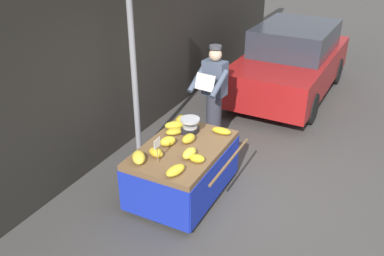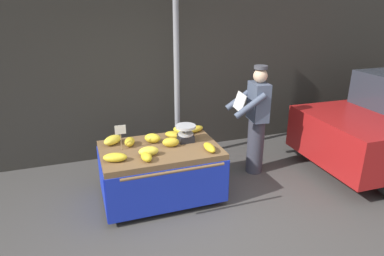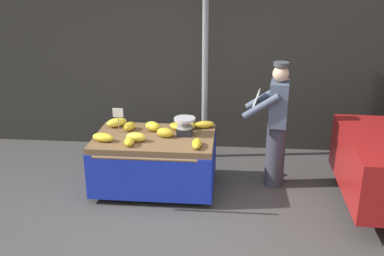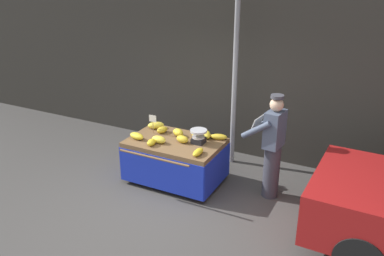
{
  "view_description": "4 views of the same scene",
  "coord_description": "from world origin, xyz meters",
  "px_view_note": "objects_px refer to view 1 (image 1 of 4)",
  "views": [
    {
      "loc": [
        -4.39,
        -1.25,
        3.5
      ],
      "look_at": [
        -0.04,
        0.97,
        0.98
      ],
      "focal_mm": 38.05,
      "sensor_mm": 36.0,
      "label": 1
    },
    {
      "loc": [
        -1.17,
        -3.01,
        2.57
      ],
      "look_at": [
        0.27,
        1.12,
        0.94
      ],
      "focal_mm": 31.52,
      "sensor_mm": 36.0,
      "label": 2
    },
    {
      "loc": [
        0.77,
        -4.33,
        2.86
      ],
      "look_at": [
        0.29,
        0.88,
        0.94
      ],
      "focal_mm": 41.64,
      "sensor_mm": 36.0,
      "label": 3
    },
    {
      "loc": [
        2.87,
        -4.4,
        3.51
      ],
      "look_at": [
        0.1,
        1.02,
        1.05
      ],
      "focal_mm": 37.96,
      "sensor_mm": 36.0,
      "label": 4
    }
  ],
  "objects_px": {
    "street_pole": "(133,59)",
    "banana_bunch_7": "(189,139)",
    "banana_bunch_10": "(156,153)",
    "banana_bunch_5": "(175,170)",
    "banana_cart": "(183,160)",
    "banana_bunch_9": "(168,141)",
    "parked_car": "(292,61)",
    "price_sign": "(157,146)",
    "vendor_person": "(214,95)",
    "banana_bunch_0": "(197,159)",
    "banana_bunch_2": "(139,157)",
    "banana_bunch_8": "(221,131)",
    "banana_bunch_3": "(175,125)",
    "banana_bunch_1": "(180,120)",
    "banana_bunch_6": "(175,131)",
    "banana_bunch_4": "(189,153)",
    "weighing_scale": "(190,126)"
  },
  "relations": [
    {
      "from": "banana_cart",
      "to": "vendor_person",
      "type": "xyz_separation_m",
      "value": [
        1.59,
        0.26,
        0.33
      ]
    },
    {
      "from": "vendor_person",
      "to": "price_sign",
      "type": "bearing_deg",
      "value": -175.34
    },
    {
      "from": "banana_bunch_9",
      "to": "banana_bunch_8",
      "type": "bearing_deg",
      "value": -38.86
    },
    {
      "from": "banana_bunch_0",
      "to": "price_sign",
      "type": "bearing_deg",
      "value": 118.81
    },
    {
      "from": "street_pole",
      "to": "parked_car",
      "type": "relative_size",
      "value": 0.84
    },
    {
      "from": "weighing_scale",
      "to": "banana_bunch_10",
      "type": "distance_m",
      "value": 0.77
    },
    {
      "from": "street_pole",
      "to": "banana_bunch_7",
      "type": "xyz_separation_m",
      "value": [
        -0.44,
        -1.15,
        -0.83
      ]
    },
    {
      "from": "price_sign",
      "to": "banana_bunch_6",
      "type": "distance_m",
      "value": 0.81
    },
    {
      "from": "banana_bunch_2",
      "to": "banana_bunch_4",
      "type": "relative_size",
      "value": 1.15
    },
    {
      "from": "banana_cart",
      "to": "banana_bunch_10",
      "type": "relative_size",
      "value": 7.17
    },
    {
      "from": "banana_bunch_0",
      "to": "banana_bunch_2",
      "type": "height_order",
      "value": "banana_bunch_2"
    },
    {
      "from": "banana_bunch_0",
      "to": "vendor_person",
      "type": "bearing_deg",
      "value": 18.14
    },
    {
      "from": "price_sign",
      "to": "banana_bunch_1",
      "type": "xyz_separation_m",
      "value": [
        1.12,
        0.29,
        -0.2
      ]
    },
    {
      "from": "banana_bunch_5",
      "to": "parked_car",
      "type": "relative_size",
      "value": 0.07
    },
    {
      "from": "banana_bunch_5",
      "to": "banana_bunch_9",
      "type": "xyz_separation_m",
      "value": [
        0.56,
        0.43,
        0.01
      ]
    },
    {
      "from": "banana_bunch_7",
      "to": "vendor_person",
      "type": "height_order",
      "value": "vendor_person"
    },
    {
      "from": "banana_bunch_2",
      "to": "banana_bunch_8",
      "type": "distance_m",
      "value": 1.32
    },
    {
      "from": "street_pole",
      "to": "banana_cart",
      "type": "height_order",
      "value": "street_pole"
    },
    {
      "from": "banana_bunch_1",
      "to": "banana_bunch_3",
      "type": "bearing_deg",
      "value": -173.23
    },
    {
      "from": "weighing_scale",
      "to": "banana_bunch_9",
      "type": "bearing_deg",
      "value": 166.39
    },
    {
      "from": "banana_bunch_9",
      "to": "parked_car",
      "type": "relative_size",
      "value": 0.06
    },
    {
      "from": "banana_bunch_9",
      "to": "vendor_person",
      "type": "xyz_separation_m",
      "value": [
        1.64,
        0.06,
        0.05
      ]
    },
    {
      "from": "banana_bunch_1",
      "to": "vendor_person",
      "type": "distance_m",
      "value": 0.97
    },
    {
      "from": "banana_bunch_1",
      "to": "banana_bunch_6",
      "type": "distance_m",
      "value": 0.37
    },
    {
      "from": "weighing_scale",
      "to": "price_sign",
      "type": "relative_size",
      "value": 0.82
    },
    {
      "from": "banana_bunch_7",
      "to": "banana_bunch_1",
      "type": "bearing_deg",
      "value": 39.23
    },
    {
      "from": "banana_bunch_10",
      "to": "banana_bunch_7",
      "type": "bearing_deg",
      "value": -21.99
    },
    {
      "from": "banana_bunch_10",
      "to": "parked_car",
      "type": "relative_size",
      "value": 0.06
    },
    {
      "from": "street_pole",
      "to": "banana_bunch_8",
      "type": "height_order",
      "value": "street_pole"
    },
    {
      "from": "banana_bunch_0",
      "to": "street_pole",
      "type": "bearing_deg",
      "value": 60.39
    },
    {
      "from": "banana_bunch_4",
      "to": "banana_bunch_7",
      "type": "height_order",
      "value": "banana_bunch_7"
    },
    {
      "from": "banana_bunch_3",
      "to": "banana_bunch_10",
      "type": "height_order",
      "value": "banana_bunch_3"
    },
    {
      "from": "banana_bunch_5",
      "to": "banana_bunch_7",
      "type": "height_order",
      "value": "banana_bunch_7"
    },
    {
      "from": "price_sign",
      "to": "banana_bunch_5",
      "type": "distance_m",
      "value": 0.4
    },
    {
      "from": "street_pole",
      "to": "price_sign",
      "type": "bearing_deg",
      "value": -135.92
    },
    {
      "from": "banana_bunch_9",
      "to": "street_pole",
      "type": "bearing_deg",
      "value": 55.66
    },
    {
      "from": "banana_bunch_8",
      "to": "banana_bunch_10",
      "type": "height_order",
      "value": "banana_bunch_10"
    },
    {
      "from": "banana_bunch_7",
      "to": "banana_bunch_9",
      "type": "distance_m",
      "value": 0.29
    },
    {
      "from": "weighing_scale",
      "to": "banana_bunch_3",
      "type": "distance_m",
      "value": 0.27
    },
    {
      "from": "price_sign",
      "to": "banana_bunch_9",
      "type": "height_order",
      "value": "price_sign"
    },
    {
      "from": "vendor_person",
      "to": "banana_bunch_3",
      "type": "bearing_deg",
      "value": 175.5
    },
    {
      "from": "banana_bunch_8",
      "to": "banana_bunch_9",
      "type": "distance_m",
      "value": 0.82
    },
    {
      "from": "banana_bunch_0",
      "to": "banana_cart",
      "type": "bearing_deg",
      "value": 53.5
    },
    {
      "from": "banana_bunch_9",
      "to": "banana_bunch_0",
      "type": "bearing_deg",
      "value": -110.26
    },
    {
      "from": "street_pole",
      "to": "vendor_person",
      "type": "xyz_separation_m",
      "value": [
        1.0,
        -0.87,
        -0.78
      ]
    },
    {
      "from": "banana_bunch_0",
      "to": "banana_bunch_9",
      "type": "height_order",
      "value": "banana_bunch_9"
    },
    {
      "from": "banana_bunch_6",
      "to": "vendor_person",
      "type": "height_order",
      "value": "vendor_person"
    },
    {
      "from": "banana_bunch_6",
      "to": "banana_bunch_5",
      "type": "bearing_deg",
      "value": -150.28
    },
    {
      "from": "weighing_scale",
      "to": "banana_bunch_9",
      "type": "xyz_separation_m",
      "value": [
        -0.45,
        0.11,
        -0.05
      ]
    },
    {
      "from": "banana_bunch_1",
      "to": "banana_bunch_8",
      "type": "height_order",
      "value": "banana_bunch_1"
    }
  ]
}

